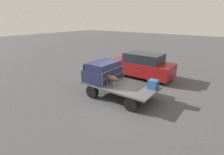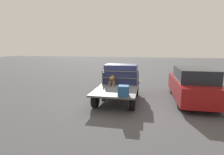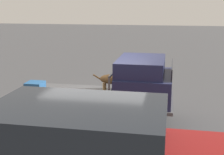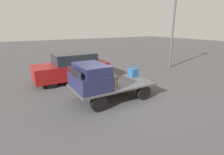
% 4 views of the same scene
% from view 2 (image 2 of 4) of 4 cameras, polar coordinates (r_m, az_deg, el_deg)
% --- Properties ---
extents(ground_plane, '(80.00, 80.00, 0.00)m').
position_cam_2_polar(ground_plane, '(9.19, 1.93, -7.58)').
color(ground_plane, '#474749').
extents(flatbed_truck, '(3.82, 2.04, 0.75)m').
position_cam_2_polar(flatbed_truck, '(9.04, 1.95, -4.21)').
color(flatbed_truck, black).
rests_on(flatbed_truck, ground).
extents(truck_cab, '(1.35, 1.92, 1.05)m').
position_cam_2_polar(truck_cab, '(10.02, 3.09, 1.18)').
color(truck_cab, '#1E2347').
rests_on(truck_cab, flatbed_truck).
extents(truck_headboard, '(0.04, 1.92, 0.76)m').
position_cam_2_polar(truck_headboard, '(9.32, 2.43, 0.61)').
color(truck_headboard, '#4C4C4F').
rests_on(truck_headboard, flatbed_truck).
extents(dog, '(1.10, 0.27, 0.65)m').
position_cam_2_polar(dog, '(9.31, 0.11, -0.13)').
color(dog, '#9E7547').
rests_on(dog, flatbed_truck).
extents(cargo_crate, '(0.43, 0.43, 0.43)m').
position_cam_2_polar(cargo_crate, '(7.33, 3.78, -4.32)').
color(cargo_crate, '#235184').
rests_on(cargo_crate, flatbed_truck).
extents(parked_sedan, '(4.52, 1.85, 1.74)m').
position_cam_2_polar(parked_sedan, '(9.81, 24.85, -2.15)').
color(parked_sedan, black).
rests_on(parked_sedan, ground).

